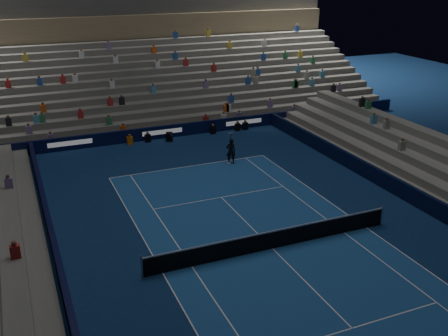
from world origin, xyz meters
TOP-DOWN VIEW (x-y plane):
  - ground at (0.00, 0.00)m, footprint 90.00×90.00m
  - court_surface at (0.00, 0.00)m, footprint 10.97×23.77m
  - sponsor_barrier_far at (0.00, 18.50)m, footprint 44.00×0.25m
  - sponsor_barrier_east at (9.70, 0.00)m, footprint 0.25×37.00m
  - sponsor_barrier_west at (-9.70, 0.00)m, footprint 0.25×37.00m
  - grandstand_main at (0.00, 27.90)m, footprint 44.00×15.20m
  - tennis_net at (0.00, 0.00)m, footprint 12.90×0.10m
  - tennis_player at (2.76, 11.33)m, footprint 0.75×0.60m
  - broadcast_camera at (0.32, 17.62)m, footprint 0.67×1.03m

SIDE VIEW (x-z plane):
  - ground at x=0.00m, z-range 0.00..0.00m
  - court_surface at x=0.00m, z-range 0.00..0.01m
  - broadcast_camera at x=0.32m, z-range 0.01..0.65m
  - sponsor_barrier_far at x=0.00m, z-range 0.00..1.00m
  - sponsor_barrier_east at x=9.70m, z-range 0.00..1.00m
  - sponsor_barrier_west at x=-9.70m, z-range 0.00..1.00m
  - tennis_net at x=0.00m, z-range -0.05..1.05m
  - tennis_player at x=2.76m, z-range 0.00..1.79m
  - grandstand_main at x=0.00m, z-range -2.22..8.98m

